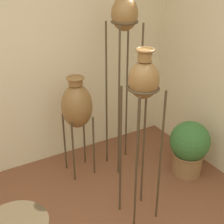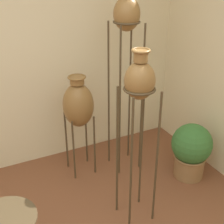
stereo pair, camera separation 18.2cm
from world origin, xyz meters
The scene contains 5 objects.
wall_back centered at (0.00, 2.06, 1.35)m, with size 8.06×0.06×2.70m.
vase_stand_tall centered at (1.11, 1.46, 1.67)m, with size 0.29×0.29×1.99m.
vase_stand_medium centered at (0.81, 0.69, 1.32)m, with size 0.27×0.27×1.63m.
vase_stand_short centered at (0.62, 1.59, 0.83)m, with size 0.33×0.33×1.16m.
potted_plant centered at (1.67, 0.95, 0.35)m, with size 0.44×0.44×0.64m.
Camera 2 is at (-0.39, -1.25, 2.23)m, focal length 50.00 mm.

